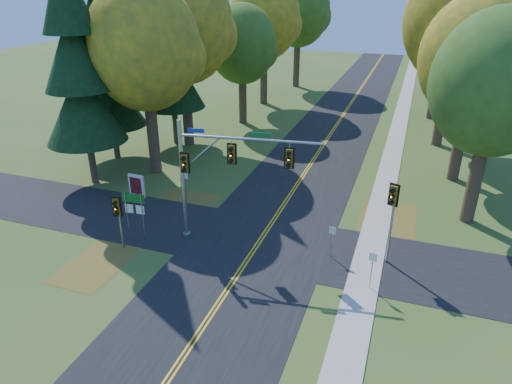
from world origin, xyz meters
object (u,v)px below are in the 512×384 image
(info_kiosk, at_px, (137,186))
(east_signal_pole, at_px, (393,204))
(traffic_mast, at_px, (216,168))
(route_sign_cluster, at_px, (134,207))

(info_kiosk, bearing_deg, east_signal_pole, -3.99)
(traffic_mast, height_order, info_kiosk, traffic_mast)
(traffic_mast, distance_m, route_sign_cluster, 5.37)
(east_signal_pole, height_order, info_kiosk, east_signal_pole)
(traffic_mast, xyz_separation_m, route_sign_cluster, (-4.58, -1.31, -2.48))
(traffic_mast, relative_size, info_kiosk, 4.65)
(east_signal_pole, bearing_deg, route_sign_cluster, -152.22)
(traffic_mast, xyz_separation_m, east_signal_pole, (9.33, 0.86, -1.04))
(route_sign_cluster, height_order, info_kiosk, route_sign_cluster)
(route_sign_cluster, bearing_deg, traffic_mast, 11.63)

